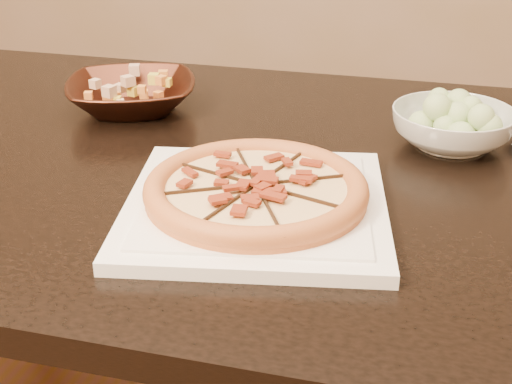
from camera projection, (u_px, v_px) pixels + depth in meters
dining_table at (220, 211)px, 1.15m from camera, size 1.48×0.97×0.75m
plate at (256, 205)px, 0.93m from camera, size 0.40×0.40×0.02m
pizza at (256, 189)px, 0.92m from camera, size 0.29×0.29×0.03m
bronze_bowl at (132, 95)px, 1.28m from camera, size 0.30×0.30×0.06m
mixed_dish at (130, 72)px, 1.26m from camera, size 0.12×0.11×0.03m
salad_bowl at (452, 128)px, 1.13m from camera, size 0.24×0.24×0.06m
salad at (455, 99)px, 1.11m from camera, size 0.10×0.10×0.04m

